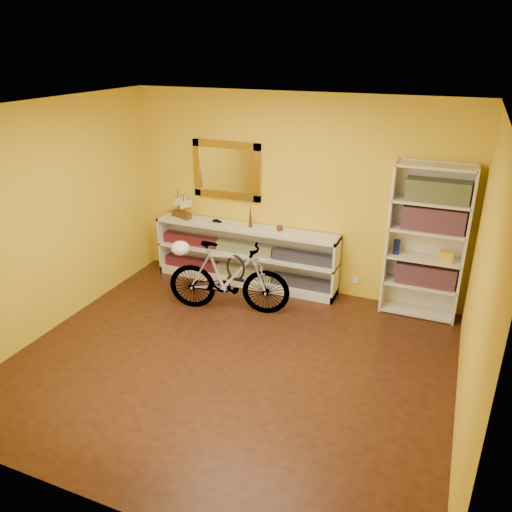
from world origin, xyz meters
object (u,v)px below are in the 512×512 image
at_px(bicycle, 229,277).
at_px(helmet, 180,248).
at_px(bookcase, 426,243).
at_px(console_unit, 245,255).

xyz_separation_m(bicycle, helmet, (-0.58, -0.13, 0.35)).
relative_size(bookcase, bicycle, 1.21).
bearing_deg(console_unit, helmet, -115.95).
distance_m(bookcase, helmet, 2.95).
bearing_deg(helmet, console_unit, 64.05).
bearing_deg(bicycle, console_unit, -3.55).
height_order(console_unit, bookcase, bookcase).
height_order(bookcase, helmet, bookcase).
distance_m(bicycle, helmet, 0.69).
relative_size(console_unit, helmet, 11.09).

